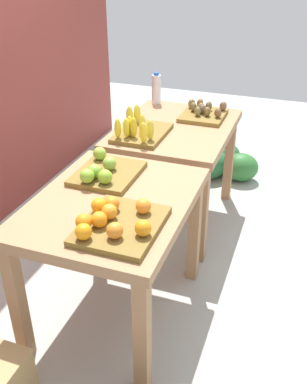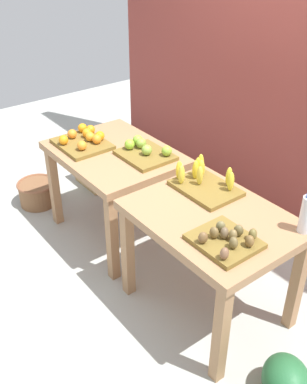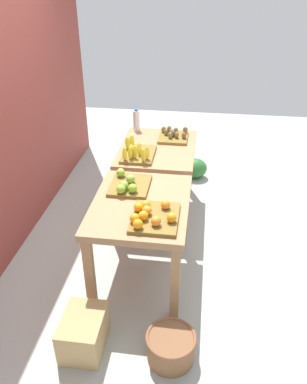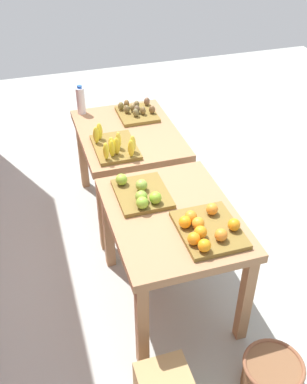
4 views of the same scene
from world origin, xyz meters
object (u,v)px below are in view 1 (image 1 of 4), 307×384
(display_table_left, at_px, (113,218))
(orange_bin, at_px, (116,222))
(banana_crate, at_px, (139,130))
(water_bottle, at_px, (156,89))
(kiwi_bin, at_px, (204,113))
(apple_bin, at_px, (104,171))
(display_table_right, at_px, (175,141))
(watermelon_pile, at_px, (225,163))

(display_table_left, bearing_deg, orange_bin, -151.46)
(display_table_left, xyz_separation_m, banana_crate, (0.84, 0.18, 0.17))
(water_bottle, bearing_deg, kiwi_bin, -112.56)
(display_table_left, xyz_separation_m, orange_bin, (-0.24, -0.13, 0.16))
(apple_bin, relative_size, banana_crate, 0.92)
(display_table_left, distance_m, water_bottle, 1.61)
(display_table_right, height_order, orange_bin, orange_bin)
(display_table_left, bearing_deg, display_table_right, 0.00)
(display_table_left, relative_size, banana_crate, 2.36)
(orange_bin, relative_size, water_bottle, 1.72)
(banana_crate, bearing_deg, orange_bin, -164.18)
(display_table_left, height_order, banana_crate, banana_crate)
(display_table_right, distance_m, watermelon_pile, 1.06)
(apple_bin, height_order, watermelon_pile, apple_bin)
(orange_bin, height_order, apple_bin, apple_bin)
(orange_bin, distance_m, watermelon_pile, 2.35)
(display_table_right, height_order, water_bottle, water_bottle)
(water_bottle, height_order, watermelon_pile, water_bottle)
(apple_bin, height_order, banana_crate, banana_crate)
(banana_crate, relative_size, water_bottle, 1.72)
(watermelon_pile, bearing_deg, display_table_left, 173.12)
(display_table_right, bearing_deg, water_bottle, 34.59)
(orange_bin, xyz_separation_m, apple_bin, (0.46, 0.28, -0.00))
(orange_bin, bearing_deg, water_bottle, 13.63)
(display_table_right, relative_size, banana_crate, 2.36)
(display_table_left, xyz_separation_m, kiwi_bin, (1.38, -0.15, 0.15))
(banana_crate, bearing_deg, watermelon_pile, -19.87)
(display_table_left, distance_m, banana_crate, 0.88)
(apple_bin, relative_size, water_bottle, 1.58)
(display_table_right, distance_m, apple_bin, 0.93)
(orange_bin, distance_m, water_bottle, 1.86)
(display_table_right, relative_size, kiwi_bin, 2.89)
(apple_bin, bearing_deg, orange_bin, -148.99)
(water_bottle, bearing_deg, display_table_right, -145.41)
(display_table_right, bearing_deg, orange_bin, -174.46)
(orange_bin, relative_size, banana_crate, 1.00)
(display_table_left, bearing_deg, apple_bin, 33.66)
(apple_bin, distance_m, watermelon_pile, 1.95)
(kiwi_bin, bearing_deg, watermelon_pile, -8.75)
(water_bottle, bearing_deg, display_table_left, -168.94)
(display_table_right, bearing_deg, banana_crate, 147.44)
(apple_bin, xyz_separation_m, kiwi_bin, (1.16, -0.29, -0.00))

